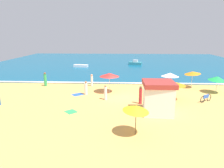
{
  "coord_description": "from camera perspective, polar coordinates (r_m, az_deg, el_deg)",
  "views": [
    {
      "loc": [
        -0.07,
        -21.26,
        6.67
      ],
      "look_at": [
        -1.18,
        2.69,
        0.8
      ],
      "focal_mm": 32.59,
      "sensor_mm": 36.0,
      "label": 1
    }
  ],
  "objects": [
    {
      "name": "beachgoer_7",
      "position": [
        26.9,
        -5.68,
        1.1
      ],
      "size": [
        0.33,
        0.33,
        1.62
      ],
      "color": "white",
      "rests_on": "ground_plane"
    },
    {
      "name": "beach_umbrella_2",
      "position": [
        13.65,
        6.78,
        -6.79
      ],
      "size": [
        2.5,
        2.49,
        2.19
      ],
      "color": "#4C3823",
      "rests_on": "ground_plane"
    },
    {
      "name": "beach_umbrella_3",
      "position": [
        27.69,
        21.67,
        2.94
      ],
      "size": [
        2.41,
        2.39,
        2.22
      ],
      "color": "silver",
      "rests_on": "ground_plane"
    },
    {
      "name": "lifeguard_cabana",
      "position": [
        17.85,
        12.82,
        -3.63
      ],
      "size": [
        2.62,
        2.64,
        2.82
      ],
      "color": "white",
      "rests_on": "ground_plane"
    },
    {
      "name": "parked_bicycle",
      "position": [
        22.75,
        24.84,
        -3.6
      ],
      "size": [
        1.51,
        1.12,
        0.76
      ],
      "color": "black",
      "rests_on": "ground_plane"
    },
    {
      "name": "beach_umbrella_0",
      "position": [
        21.91,
        17.25,
        0.09
      ],
      "size": [
        2.33,
        2.34,
        1.94
      ],
      "color": "#4C3823",
      "rests_on": "ground_plane"
    },
    {
      "name": "beachgoer_6",
      "position": [
        23.17,
        -7.31,
        -1.18
      ],
      "size": [
        0.44,
        0.44,
        1.57
      ],
      "color": "white",
      "rests_on": "ground_plane"
    },
    {
      "name": "beachgoer_3",
      "position": [
        28.18,
        -18.21,
        1.2
      ],
      "size": [
        0.51,
        0.51,
        1.85
      ],
      "color": "green",
      "rests_on": "ground_plane"
    },
    {
      "name": "beach_towel_1",
      "position": [
        18.51,
        -11.42,
        -7.63
      ],
      "size": [
        1.35,
        1.35,
        0.01
      ],
      "color": "green",
      "rests_on": "ground_plane"
    },
    {
      "name": "beachgoer_2",
      "position": [
        20.11,
        8.0,
        -3.13
      ],
      "size": [
        0.32,
        0.32,
        1.8
      ],
      "color": "red",
      "rests_on": "ground_plane"
    },
    {
      "name": "beach_umbrella_1",
      "position": [
        26.4,
        27.47,
        1.38
      ],
      "size": [
        2.84,
        2.84,
        2.05
      ],
      "color": "silver",
      "rests_on": "ground_plane"
    },
    {
      "name": "small_boat_0",
      "position": [
        45.72,
        6.57,
        5.88
      ],
      "size": [
        3.07,
        2.06,
        1.09
      ],
      "color": "teal",
      "rests_on": "ocean_water"
    },
    {
      "name": "beach_umbrella_5",
      "position": [
        23.47,
        -0.76,
        2.6
      ],
      "size": [
        2.57,
        2.57,
        2.33
      ],
      "color": "silver",
      "rests_on": "ground_plane"
    },
    {
      "name": "beachgoer_0",
      "position": [
        21.2,
        -1.84,
        -2.49
      ],
      "size": [
        0.36,
        0.36,
        1.57
      ],
      "color": "white",
      "rests_on": "ground_plane"
    },
    {
      "name": "beach_umbrella_4",
      "position": [
        26.5,
        15.97,
        2.54
      ],
      "size": [
        2.78,
        2.79,
        2.01
      ],
      "color": "#4C3823",
      "rests_on": "ground_plane"
    },
    {
      "name": "small_boat_1",
      "position": [
        42.56,
        -8.74,
        5.06
      ],
      "size": [
        3.02,
        1.42,
        0.51
      ],
      "color": "white",
      "rests_on": "ocean_water"
    },
    {
      "name": "ocean_water",
      "position": [
        49.7,
        2.73,
        6.09
      ],
      "size": [
        60.0,
        44.0,
        0.1
      ],
      "primitive_type": "cube",
      "color": "#0F567A",
      "rests_on": "ground_plane"
    },
    {
      "name": "ground_plane",
      "position": [
        22.28,
        2.72,
        -3.68
      ],
      "size": [
        60.0,
        60.0,
        0.0
      ],
      "primitive_type": "plane",
      "color": "#E0A856"
    },
    {
      "name": "beach_towel_0",
      "position": [
        23.5,
        -9.61,
        -2.91
      ],
      "size": [
        1.54,
        1.51,
        0.01
      ],
      "color": "blue",
      "rests_on": "ground_plane"
    },
    {
      "name": "wave_breaker_foam",
      "position": [
        28.33,
        2.73,
        0.34
      ],
      "size": [
        57.0,
        0.7,
        0.01
      ],
      "primitive_type": "cube",
      "color": "white",
      "rests_on": "ocean_water"
    }
  ]
}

